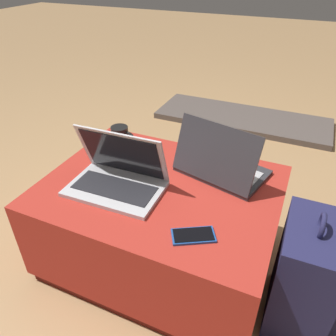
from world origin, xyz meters
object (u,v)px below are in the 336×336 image
at_px(backpack, 307,278).
at_px(coffee_mug, 121,137).
at_px(cell_phone, 193,235).
at_px(laptop_far, 220,165).
at_px(laptop_near, 118,177).

distance_m(backpack, coffee_mug, 0.98).
xyz_separation_m(cell_phone, coffee_mug, (-0.52, 0.42, 0.04)).
relative_size(laptop_far, backpack, 0.78).
height_order(laptop_near, coffee_mug, laptop_near).
height_order(cell_phone, backpack, backpack).
distance_m(cell_phone, backpack, 0.46).
xyz_separation_m(laptop_far, coffee_mug, (-0.50, 0.05, -0.00)).
distance_m(laptop_near, cell_phone, 0.39).
bearing_deg(laptop_far, laptop_near, 49.64).
distance_m(laptop_far, coffee_mug, 0.50).
relative_size(laptop_far, coffee_mug, 3.30).
bearing_deg(cell_phone, backpack, -96.97).
bearing_deg(coffee_mug, laptop_near, -61.19).
relative_size(backpack, coffee_mug, 4.25).
bearing_deg(laptop_far, cell_phone, 107.89).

